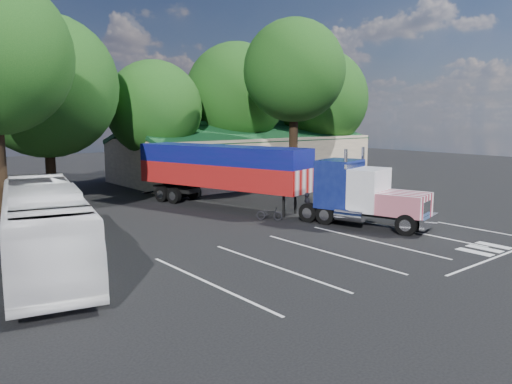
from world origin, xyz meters
TOP-DOWN VIEW (x-y plane):
  - ground at (0.00, 0.00)m, footprint 120.00×120.00m
  - event_hall at (13.74, 17.81)m, footprint 24.20×14.12m
  - tree_row_c at (-5.00, 16.20)m, footprint 10.00×10.00m
  - tree_row_d at (4.00, 17.50)m, footprint 8.00×8.00m
  - tree_row_e at (13.00, 18.00)m, footprint 9.60×9.60m
  - tree_row_f at (23.00, 16.80)m, footprint 10.40×10.40m
  - tree_near_right at (11.50, 8.50)m, footprint 8.00×8.00m
  - semi_truck at (3.67, 3.86)m, footprint 7.86×20.20m
  - woman at (4.50, -0.11)m, footprint 0.45×0.62m
  - bicycle at (2.52, 1.00)m, footprint 1.36×1.52m
  - tour_bus at (-10.39, -0.43)m, footprint 5.49×12.33m
  - silver_sedan at (12.00, 12.86)m, footprint 4.82×2.21m

SIDE VIEW (x-z plane):
  - ground at x=0.00m, z-range 0.00..0.00m
  - bicycle at x=2.52m, z-range 0.00..0.80m
  - silver_sedan at x=12.00m, z-range 0.00..1.53m
  - woman at x=4.50m, z-range 0.00..1.57m
  - tour_bus at x=-10.39m, z-range 0.00..3.34m
  - event_hall at x=13.74m, z-range -0.56..4.99m
  - semi_truck at x=3.67m, z-range 0.28..4.53m
  - tree_row_d at x=4.00m, z-range 1.28..11.88m
  - tree_row_f at x=23.00m, z-range 1.29..14.29m
  - tree_row_c at x=-5.00m, z-range 1.51..14.56m
  - tree_row_e at x=13.00m, z-range 1.64..14.54m
  - tree_near_right at x=11.50m, z-range 2.71..16.21m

